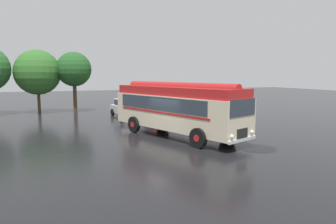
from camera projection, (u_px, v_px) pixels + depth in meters
ground_plane at (168, 139)px, 18.48m from camera, size 120.00×120.00×0.00m
vintage_bus at (177, 107)px, 19.22m from camera, size 5.83×10.31×3.49m
car_near_left at (126, 108)px, 28.54m from camera, size 2.39×4.39×1.66m
car_mid_left at (156, 106)px, 30.16m from camera, size 2.04×4.24×1.66m
tree_left_of_centre at (38, 72)px, 30.50m from camera, size 4.59×4.59×6.50m
tree_centre at (73, 70)px, 31.31m from camera, size 3.60×3.60×6.33m
puddle_patch at (257, 148)px, 16.18m from camera, size 2.03×2.03×0.01m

